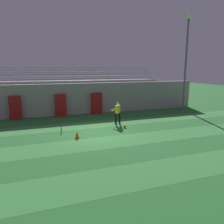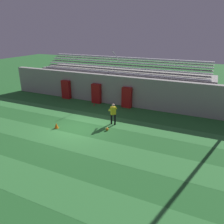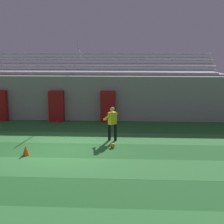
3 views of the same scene
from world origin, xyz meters
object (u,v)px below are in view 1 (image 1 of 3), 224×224
floodlight_pole (186,52)px  water_bottle (65,117)px  goalkeeper (118,111)px  traffic_cone (77,135)px  padding_pillar_gate_right (97,103)px  soccer_ball (125,126)px  padding_pillar_gate_left (61,105)px  padding_pillar_far_left (15,108)px

floodlight_pole → water_bottle: 12.90m
floodlight_pole → goalkeeper: floodlight_pole is taller
traffic_cone → padding_pillar_gate_right: bearing=65.0°
goalkeeper → soccer_ball: bearing=-86.4°
padding_pillar_gate_left → padding_pillar_far_left: bearing=180.0°
padding_pillar_gate_right → water_bottle: bearing=-162.5°
floodlight_pole → padding_pillar_gate_right: bearing=172.8°
padding_pillar_far_left → water_bottle: padding_pillar_far_left is taller
soccer_ball → traffic_cone: 3.80m
padding_pillar_far_left → water_bottle: 4.06m
padding_pillar_gate_left → traffic_cone: bearing=-88.5°
traffic_cone → water_bottle: size_ratio=1.75×
floodlight_pole → goalkeeper: (-8.20, -3.01, -4.68)m
soccer_ball → water_bottle: bearing=128.9°
floodlight_pole → traffic_cone: floodlight_pole is taller
padding_pillar_gate_left → goalkeeper: (3.70, -4.11, -0.00)m
padding_pillar_gate_right → water_bottle: 3.24m
padding_pillar_far_left → water_bottle: (3.86, -0.94, -0.84)m
goalkeeper → water_bottle: size_ratio=6.96×
floodlight_pole → padding_pillar_gate_left: bearing=174.7°
traffic_cone → water_bottle: 5.60m
padding_pillar_gate_right → soccer_ball: bearing=-84.1°
padding_pillar_gate_left → padding_pillar_gate_right: 3.22m
padding_pillar_far_left → floodlight_pole: bearing=-4.0°
floodlight_pole → traffic_cone: (-11.72, -5.44, -5.43)m
padding_pillar_far_left → soccer_ball: (7.39, -5.32, -0.85)m
padding_pillar_far_left → traffic_cone: padding_pillar_far_left is taller
padding_pillar_gate_right → goalkeeper: (0.48, -4.11, -0.00)m
soccer_ball → goalkeeper: bearing=93.6°
goalkeeper → soccer_ball: (0.08, -1.21, -0.84)m
soccer_ball → padding_pillar_far_left: bearing=144.2°
padding_pillar_far_left → soccer_ball: padding_pillar_far_left is taller
floodlight_pole → traffic_cone: 14.02m
soccer_ball → traffic_cone: bearing=-161.3°
padding_pillar_gate_left → padding_pillar_gate_right: bearing=0.0°
padding_pillar_gate_left → traffic_cone: padding_pillar_gate_left is taller
floodlight_pole → traffic_cone: bearing=-155.1°
water_bottle → soccer_ball: bearing=-51.1°
padding_pillar_far_left → goalkeeper: 8.39m
padding_pillar_far_left → padding_pillar_gate_right: bearing=0.0°
padding_pillar_far_left → padding_pillar_gate_left: bearing=0.0°
padding_pillar_far_left → traffic_cone: size_ratio=4.56×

